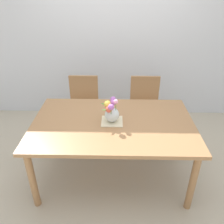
% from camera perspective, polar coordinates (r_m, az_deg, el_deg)
% --- Properties ---
extents(ground_plane, '(12.00, 12.00, 0.00)m').
position_cam_1_polar(ground_plane, '(2.94, 0.20, -14.95)').
color(ground_plane, '#B7AD99').
extents(back_wall, '(7.00, 0.10, 2.80)m').
position_cam_1_polar(back_wall, '(3.76, 0.75, 19.41)').
color(back_wall, silver).
rests_on(back_wall, ground_plane).
extents(dining_table, '(1.74, 1.11, 0.75)m').
position_cam_1_polar(dining_table, '(2.52, 0.23, -3.98)').
color(dining_table, '#9E7047').
rests_on(dining_table, ground_plane).
extents(chair_left, '(0.42, 0.42, 0.90)m').
position_cam_1_polar(chair_left, '(3.40, -7.09, 2.33)').
color(chair_left, '#9E7047').
rests_on(chair_left, ground_plane).
extents(chair_right, '(0.42, 0.42, 0.90)m').
position_cam_1_polar(chair_right, '(3.39, 8.14, 2.17)').
color(chair_right, '#9E7047').
rests_on(chair_right, ground_plane).
extents(placemat, '(0.23, 0.23, 0.01)m').
position_cam_1_polar(placemat, '(2.48, 0.00, -2.33)').
color(placemat, beige).
rests_on(placemat, dining_table).
extents(flower_vase, '(0.20, 0.23, 0.27)m').
position_cam_1_polar(flower_vase, '(2.41, -0.11, 0.09)').
color(flower_vase, silver).
rests_on(flower_vase, placemat).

